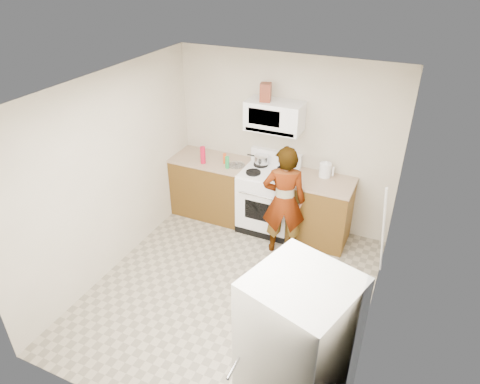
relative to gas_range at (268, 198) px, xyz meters
The scene contains 20 objects.
floor 1.56m from the gas_range, 86.14° to the right, with size 3.60×3.60×0.00m, color gray.
back_wall 0.83m from the gas_range, 72.00° to the left, with size 3.20×0.02×2.50m, color beige.
right_wall 2.37m from the gas_range, 41.25° to the right, with size 0.02×3.60×2.50m, color beige.
cabinet_left 0.94m from the gas_range, behind, with size 1.12×0.62×0.90m, color brown.
counter_left 1.03m from the gas_range, behind, with size 1.14×0.64×0.04m, color tan.
cabinet_right 0.78m from the gas_range, ahead, with size 0.80×0.62×0.90m, color brown.
counter_right 0.89m from the gas_range, ahead, with size 0.82×0.64×0.04m, color tan.
gas_range is the anchor object (origin of this frame).
microwave 1.22m from the gas_range, 90.00° to the left, with size 0.76×0.38×0.40m, color white.
person 0.66m from the gas_range, 49.51° to the right, with size 0.57×0.37×1.56m, color tan.
fridge 3.15m from the gas_range, 65.27° to the right, with size 0.70×0.70×1.70m, color white.
kettle 0.94m from the gas_range, 12.25° to the left, with size 0.16×0.16×0.20m, color white.
jug 1.54m from the gas_range, 144.15° to the left, with size 0.14×0.14×0.24m, color maroon.
saucepan 0.58m from the gas_range, 138.85° to the left, with size 0.21×0.21×0.11m, color silver.
tray 0.52m from the gas_range, 25.30° to the right, with size 0.25×0.16×0.05m, color white.
bottle_spray 1.14m from the gas_range, behind, with size 0.07×0.07×0.25m, color red.
bottle_hot_sauce 0.86m from the gas_range, behind, with size 0.05×0.05×0.15m, color #DE4C18.
bottle_green_cap 0.81m from the gas_range, 164.39° to the right, with size 0.06×0.06×0.18m, color #198C41.
pot_lid 0.67m from the gas_range, behind, with size 0.25×0.25×0.01m, color silver.
broom 1.74m from the gas_range, 15.50° to the right, with size 0.03×0.03×1.35m, color silver.
Camera 1 is at (1.72, -3.56, 3.67)m, focal length 32.00 mm.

